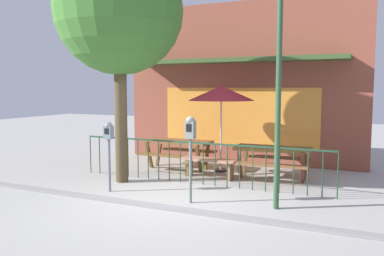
% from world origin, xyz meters
% --- Properties ---
extents(ground, '(40.00, 40.00, 0.00)m').
position_xyz_m(ground, '(0.00, 0.00, 0.00)').
color(ground, '#A7A4A0').
extents(pub_storefront, '(7.20, 1.27, 4.68)m').
position_xyz_m(pub_storefront, '(0.00, 4.85, 2.34)').
color(pub_storefront, '#53291A').
rests_on(pub_storefront, ground).
extents(patio_fence_front, '(6.07, 0.04, 0.97)m').
position_xyz_m(patio_fence_front, '(0.00, 1.61, 0.66)').
color(patio_fence_front, '#20442E').
rests_on(patio_fence_front, ground).
extents(picnic_table_left, '(1.80, 1.36, 0.79)m').
position_xyz_m(picnic_table_left, '(-1.18, 3.01, 0.61)').
color(picnic_table_left, brown).
rests_on(picnic_table_left, ground).
extents(picnic_table_right, '(1.86, 1.44, 0.79)m').
position_xyz_m(picnic_table_right, '(1.44, 2.84, 0.61)').
color(picnic_table_right, brown).
rests_on(picnic_table_right, ground).
extents(patio_umbrella, '(1.72, 1.72, 2.25)m').
position_xyz_m(patio_umbrella, '(0.00, 3.16, 2.04)').
color(patio_umbrella, black).
rests_on(patio_umbrella, ground).
extents(patio_bench, '(1.42, 0.43, 0.48)m').
position_xyz_m(patio_bench, '(0.01, 2.32, 0.35)').
color(patio_bench, '#A67156').
rests_on(patio_bench, ground).
extents(parking_meter_near, '(0.18, 0.17, 1.66)m').
position_xyz_m(parking_meter_near, '(0.48, 0.20, 1.28)').
color(parking_meter_near, slate).
rests_on(parking_meter_near, ground).
extents(parking_meter_far, '(0.18, 0.17, 1.48)m').
position_xyz_m(parking_meter_far, '(-1.44, 0.25, 1.15)').
color(parking_meter_far, slate).
rests_on(parking_meter_far, ground).
extents(street_tree, '(2.91, 2.91, 5.39)m').
position_xyz_m(street_tree, '(-1.71, 1.10, 3.91)').
color(street_tree, '#4A3D27').
rests_on(street_tree, ground).
extents(street_lamp, '(0.28, 0.28, 4.11)m').
position_xyz_m(street_lamp, '(2.05, 0.50, 2.67)').
color(street_lamp, '#2E4F32').
rests_on(street_lamp, ground).
extents(curb_edge, '(10.07, 0.20, 0.11)m').
position_xyz_m(curb_edge, '(0.00, -0.35, 0.00)').
color(curb_edge, gray).
rests_on(curb_edge, ground).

